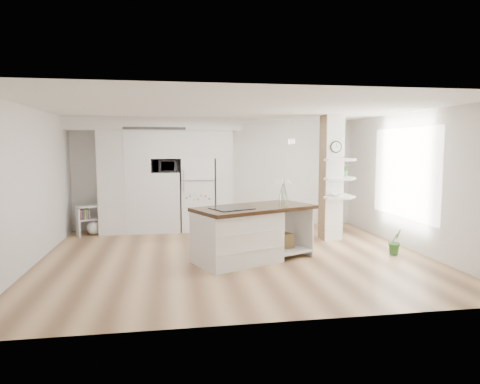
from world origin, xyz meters
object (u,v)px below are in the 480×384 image
(floor_plant_a, at_px, (395,241))
(refrigerator, at_px, (197,194))
(bookshelf, at_px, (91,222))
(kitchen_island, at_px, (243,234))

(floor_plant_a, bearing_deg, refrigerator, 139.74)
(bookshelf, height_order, floor_plant_a, bookshelf)
(bookshelf, relative_size, floor_plant_a, 1.37)
(kitchen_island, xyz_separation_m, bookshelf, (-3.05, 2.84, -0.20))
(refrigerator, xyz_separation_m, kitchen_island, (0.60, -3.01, -0.37))
(refrigerator, bearing_deg, bookshelf, -175.96)
(kitchen_island, bearing_deg, floor_plant_a, -23.75)
(refrigerator, relative_size, kitchen_island, 0.74)
(refrigerator, distance_m, bookshelf, 2.52)
(refrigerator, height_order, bookshelf, refrigerator)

